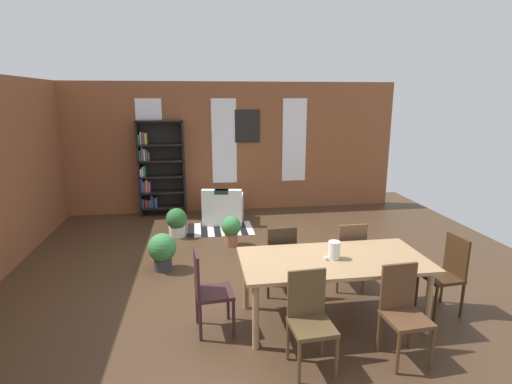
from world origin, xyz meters
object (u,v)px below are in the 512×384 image
object	(u,v)px
dining_chair_far_left	(280,257)
bookshelf_tall	(159,169)
vase_on_table	(334,250)
potted_plant_by_shelf	(231,229)
armchair_white	(223,209)
potted_plant_window	(177,222)
dining_chair_head_right	(447,272)
dining_chair_near_right	(403,309)
dining_table	(333,265)
dining_chair_near_left	(310,317)
dining_chair_far_right	(348,253)
dining_chair_head_left	(208,288)
potted_plant_corner	(162,250)

from	to	relation	value
dining_chair_far_left	bookshelf_tall	world-z (taller)	bookshelf_tall
vase_on_table	potted_plant_by_shelf	distance (m)	2.82
vase_on_table	armchair_white	distance (m)	4.16
potted_plant_window	dining_chair_head_right	bearing A→B (deg)	-43.80
dining_chair_near_right	dining_table	bearing A→B (deg)	122.52
dining_chair_near_left	dining_chair_near_right	size ratio (longest dim) A/B	1.00
vase_on_table	dining_chair_far_right	size ratio (longest dim) A/B	0.21
potted_plant_by_shelf	dining_chair_far_left	bearing A→B (deg)	-75.48
dining_table	dining_chair_far_right	xyz separation A→B (m)	(0.48, 0.74, -0.19)
dining_chair_head_left	potted_plant_corner	size ratio (longest dim) A/B	1.66
dining_table	dining_chair_near_right	bearing A→B (deg)	-57.48
bookshelf_tall	vase_on_table	bearing A→B (deg)	-63.67
potted_plant_by_shelf	dining_chair_near_right	bearing A→B (deg)	-66.90
dining_table	potted_plant_by_shelf	distance (m)	2.79
bookshelf_tall	dining_chair_head_left	bearing A→B (deg)	-79.16
dining_chair_near_right	potted_plant_by_shelf	bearing A→B (deg)	113.10
dining_chair_far_right	potted_plant_by_shelf	size ratio (longest dim) A/B	1.79
dining_chair_far_left	dining_table	bearing A→B (deg)	-57.52
dining_chair_near_right	potted_plant_corner	xyz separation A→B (m)	(-2.53, 2.46, -0.19)
dining_table	dining_chair_far_left	distance (m)	0.89
bookshelf_tall	dining_chair_head_right	bearing A→B (deg)	-51.39
dining_chair_head_right	potted_plant_corner	world-z (taller)	dining_chair_head_right
vase_on_table	dining_chair_far_left	size ratio (longest dim) A/B	0.21
potted_plant_corner	dining_chair_near_right	bearing A→B (deg)	-44.19
dining_table	dining_chair_far_right	world-z (taller)	dining_chair_far_right
dining_chair_head_left	potted_plant_by_shelf	size ratio (longest dim) A/B	1.79
dining_chair_near_left	dining_chair_far_right	xyz separation A→B (m)	(0.96, 1.48, 0.00)
dining_chair_far_right	armchair_white	distance (m)	3.58
dining_table	potted_plant_corner	world-z (taller)	dining_table
bookshelf_tall	potted_plant_window	xyz separation A→B (m)	(0.42, -1.50, -0.73)
dining_chair_head_right	dining_chair_head_left	xyz separation A→B (m)	(-2.86, -0.01, 0.00)
dining_chair_near_left	bookshelf_tall	bearing A→B (deg)	108.77
dining_chair_far_left	armchair_white	bearing A→B (deg)	99.12
dining_table	dining_chair_head_left	xyz separation A→B (m)	(-1.43, -0.01, -0.19)
dining_chair_head_right	potted_plant_by_shelf	size ratio (longest dim) A/B	1.79
dining_chair_head_right	armchair_white	size ratio (longest dim) A/B	1.03
dining_chair_head_left	potted_plant_by_shelf	xyz separation A→B (m)	(0.48, 2.60, -0.21)
dining_chair_far_right	dining_chair_near_right	bearing A→B (deg)	-90.21
dining_chair_head_right	dining_chair_far_left	size ratio (longest dim) A/B	1.00
vase_on_table	dining_chair_head_left	xyz separation A→B (m)	(-1.43, -0.01, -0.36)
vase_on_table	dining_chair_near_right	xyz separation A→B (m)	(0.47, -0.74, -0.36)
dining_chair_head_right	dining_chair_head_left	distance (m)	2.86
dining_table	dining_chair_head_left	world-z (taller)	dining_chair_head_left
dining_chair_near_left	dining_chair_near_right	bearing A→B (deg)	0.00
dining_chair_head_left	potted_plant_corner	distance (m)	1.85
dining_chair_near_left	dining_chair_near_right	world-z (taller)	same
bookshelf_tall	dining_chair_near_right	bearing A→B (deg)	-62.80
vase_on_table	dining_chair_near_left	xyz separation A→B (m)	(-0.48, -0.74, -0.36)
dining_chair_head_right	potted_plant_by_shelf	xyz separation A→B (m)	(-2.38, 2.58, -0.21)
potted_plant_window	potted_plant_corner	bearing A→B (deg)	-95.56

